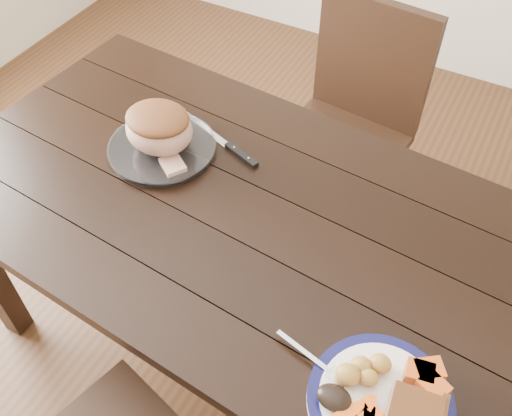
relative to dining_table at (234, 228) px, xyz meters
The scene contains 14 objects.
ground 0.66m from the dining_table, behind, with size 4.00×4.00×0.00m, color #472B16.
dining_table is the anchor object (origin of this frame).
chair_far 0.75m from the dining_table, 85.26° to the left, with size 0.46×0.47×0.93m.
dinner_plate 0.62m from the dining_table, 31.53° to the right, with size 0.29×0.29×0.02m, color white.
plate_rim 0.62m from the dining_table, 31.53° to the right, with size 0.29×0.29×0.02m, color #0B0B3A.
serving_platter 0.31m from the dining_table, 163.17° to the left, with size 0.30×0.30×0.02m, color white.
pork_slice 0.68m from the dining_table, 29.03° to the right, with size 0.10×0.08×0.04m, color #A77B66.
roasted_potatoes 0.56m from the dining_table, 31.81° to the right, with size 0.10×0.10×0.04m.
pumpkin_wedges 0.65m from the dining_table, 22.74° to the right, with size 0.10×0.10×0.04m.
dark_mushroom 0.59m from the dining_table, 39.88° to the right, with size 0.07×0.05×0.03m, color black.
fork 0.50m from the dining_table, 39.21° to the right, with size 0.18×0.06×0.00m.
roast_joint 0.34m from the dining_table, 163.17° to the left, with size 0.19×0.17×0.13m, color tan.
cut_slice 0.24m from the dining_table, behind, with size 0.07×0.06×0.02m, color tan.
carving_knife 0.23m from the dining_table, 120.39° to the left, with size 0.31×0.12×0.01m.
Camera 1 is at (0.52, -0.84, 1.85)m, focal length 40.00 mm.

